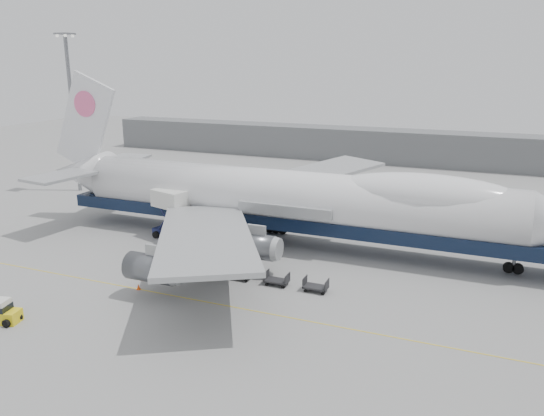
% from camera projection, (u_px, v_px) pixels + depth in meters
% --- Properties ---
extents(ground, '(260.00, 260.00, 0.00)m').
position_uv_depth(ground, '(244.00, 279.00, 53.17)').
color(ground, gray).
rests_on(ground, ground).
extents(apron_line, '(60.00, 0.15, 0.01)m').
position_uv_depth(apron_line, '(216.00, 304.00, 47.82)').
color(apron_line, gold).
rests_on(apron_line, ground).
extents(hangar, '(110.00, 8.00, 7.00)m').
position_uv_depth(hangar, '(337.00, 143.00, 118.32)').
color(hangar, slate).
rests_on(hangar, ground).
extents(floodlight_mast, '(2.40, 2.40, 25.43)m').
position_uv_depth(floodlight_mast, '(72.00, 105.00, 86.07)').
color(floodlight_mast, slate).
rests_on(floodlight_mast, ground).
extents(airliner, '(67.00, 55.30, 19.98)m').
position_uv_depth(airliner, '(292.00, 198.00, 62.13)').
color(airliner, white).
rests_on(airliner, ground).
extents(catering_truck, '(5.22, 4.19, 6.05)m').
position_uv_depth(catering_truck, '(171.00, 211.00, 64.92)').
color(catering_truck, '#181D49').
rests_on(catering_truck, ground).
extents(baggage_tug, '(2.97, 2.00, 2.00)m').
position_uv_depth(baggage_tug, '(2.00, 312.00, 44.31)').
color(baggage_tug, yellow).
rests_on(baggage_tug, ground).
extents(traffic_cone, '(0.38, 0.38, 0.56)m').
position_uv_depth(traffic_cone, '(138.00, 287.00, 50.77)').
color(traffic_cone, '#FF4D0D').
rests_on(traffic_cone, ground).
extents(dolly_0, '(2.30, 1.35, 1.30)m').
position_uv_depth(dolly_0, '(173.00, 263.00, 56.06)').
color(dolly_0, '#2D2D30').
rests_on(dolly_0, ground).
extents(dolly_1, '(2.30, 1.35, 1.30)m').
position_uv_depth(dolly_1, '(205.00, 268.00, 54.61)').
color(dolly_1, '#2D2D30').
rests_on(dolly_1, ground).
extents(dolly_2, '(2.30, 1.35, 1.30)m').
position_uv_depth(dolly_2, '(240.00, 274.00, 53.16)').
color(dolly_2, '#2D2D30').
rests_on(dolly_2, ground).
extents(dolly_3, '(2.30, 1.35, 1.30)m').
position_uv_depth(dolly_3, '(277.00, 280.00, 51.72)').
color(dolly_3, '#2D2D30').
rests_on(dolly_3, ground).
extents(dolly_4, '(2.30, 1.35, 1.30)m').
position_uv_depth(dolly_4, '(316.00, 286.00, 50.27)').
color(dolly_4, '#2D2D30').
rests_on(dolly_4, ground).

